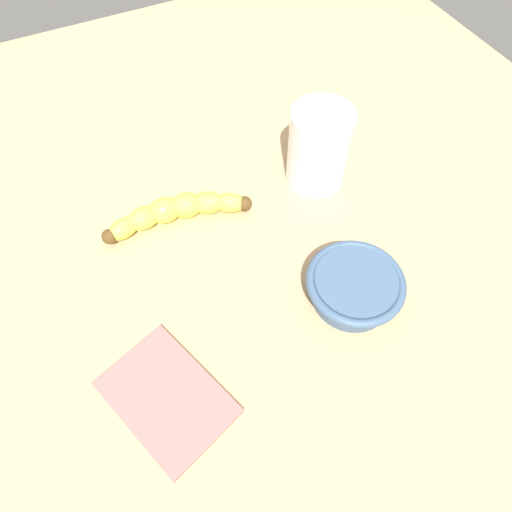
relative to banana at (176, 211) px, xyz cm
name	(u,v)px	position (x,y,z in cm)	size (l,w,h in cm)	color
wooden_tabletop	(254,211)	(2.48, 11.18, -3.37)	(120.00, 120.00, 3.00)	tan
banana	(176,211)	(0.00, 0.00, 0.00)	(7.23, 21.44, 3.73)	#E1E544
smoothie_glass	(318,149)	(1.40, 22.18, 3.86)	(9.05, 9.05, 12.17)	silver
ceramic_bowl	(354,287)	(21.95, 15.86, 0.72)	(12.54, 12.54, 4.28)	#3D5675
folded_napkin	(167,397)	(23.95, -10.36, -1.57)	(14.91, 10.34, 0.60)	#BC6660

